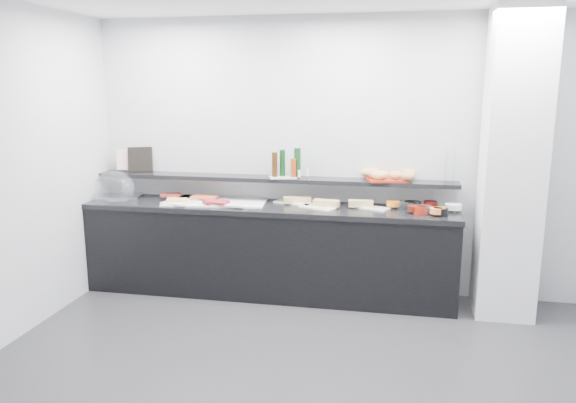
% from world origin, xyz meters
% --- Properties ---
extents(ground, '(5.00, 5.00, 0.00)m').
position_xyz_m(ground, '(0.00, 0.00, 0.00)').
color(ground, '#2D2D30').
rests_on(ground, ground).
extents(back_wall, '(5.00, 0.02, 2.70)m').
position_xyz_m(back_wall, '(0.00, 2.00, 1.35)').
color(back_wall, '#BABDC2').
rests_on(back_wall, ground).
extents(column, '(0.50, 0.50, 2.70)m').
position_xyz_m(column, '(1.50, 1.65, 1.35)').
color(column, white).
rests_on(column, ground).
extents(buffet_cabinet, '(3.60, 0.60, 0.85)m').
position_xyz_m(buffet_cabinet, '(-0.70, 1.70, 0.42)').
color(buffet_cabinet, black).
rests_on(buffet_cabinet, ground).
extents(counter_top, '(3.62, 0.62, 0.05)m').
position_xyz_m(counter_top, '(-0.70, 1.70, 0.88)').
color(counter_top, black).
rests_on(counter_top, buffet_cabinet).
extents(wall_shelf, '(3.60, 0.25, 0.04)m').
position_xyz_m(wall_shelf, '(-0.70, 1.88, 1.13)').
color(wall_shelf, black).
rests_on(wall_shelf, back_wall).
extents(cloche_base, '(0.48, 0.37, 0.04)m').
position_xyz_m(cloche_base, '(-2.26, 1.71, 0.92)').
color(cloche_base, silver).
rests_on(cloche_base, counter_top).
extents(cloche_dome, '(0.57, 0.48, 0.34)m').
position_xyz_m(cloche_dome, '(-2.28, 1.67, 1.03)').
color(cloche_dome, silver).
rests_on(cloche_dome, cloche_base).
extents(linen_runner, '(1.03, 0.57, 0.01)m').
position_xyz_m(linen_runner, '(-1.23, 1.71, 0.91)').
color(linen_runner, silver).
rests_on(linen_runner, counter_top).
extents(platter_meat_a, '(0.28, 0.19, 0.01)m').
position_xyz_m(platter_meat_a, '(-1.61, 1.82, 0.92)').
color(platter_meat_a, white).
rests_on(platter_meat_a, linen_runner).
extents(food_meat_a, '(0.23, 0.19, 0.02)m').
position_xyz_m(food_meat_a, '(-1.75, 1.81, 0.94)').
color(food_meat_a, maroon).
rests_on(food_meat_a, platter_meat_a).
extents(platter_salmon, '(0.28, 0.21, 0.01)m').
position_xyz_m(platter_salmon, '(-1.52, 1.82, 0.92)').
color(platter_salmon, white).
rests_on(platter_salmon, linen_runner).
extents(food_salmon, '(0.26, 0.17, 0.02)m').
position_xyz_m(food_salmon, '(-1.37, 1.78, 0.94)').
color(food_salmon, '#DB4F2C').
rests_on(food_salmon, platter_salmon).
extents(platter_cheese, '(0.31, 0.25, 0.01)m').
position_xyz_m(platter_cheese, '(-1.57, 1.54, 0.92)').
color(platter_cheese, white).
rests_on(platter_cheese, linen_runner).
extents(food_cheese, '(0.22, 0.18, 0.02)m').
position_xyz_m(food_cheese, '(-1.59, 1.58, 0.94)').
color(food_cheese, '#D9BD54').
rests_on(food_cheese, platter_cheese).
extents(platter_meat_b, '(0.34, 0.25, 0.01)m').
position_xyz_m(platter_meat_b, '(-1.04, 1.59, 0.92)').
color(platter_meat_b, white).
rests_on(platter_meat_b, linen_runner).
extents(food_meat_b, '(0.25, 0.18, 0.02)m').
position_xyz_m(food_meat_b, '(-1.18, 1.56, 0.94)').
color(food_meat_b, maroon).
rests_on(food_meat_b, platter_meat_b).
extents(sandwich_plate_left, '(0.42, 0.28, 0.01)m').
position_xyz_m(sandwich_plate_left, '(-0.47, 1.84, 0.91)').
color(sandwich_plate_left, white).
rests_on(sandwich_plate_left, counter_top).
extents(sandwich_food_left, '(0.28, 0.18, 0.06)m').
position_xyz_m(sandwich_food_left, '(-0.43, 1.82, 0.94)').
color(sandwich_food_left, '#E2C376').
rests_on(sandwich_food_left, sandwich_plate_left).
extents(tongs_left, '(0.16, 0.05, 0.01)m').
position_xyz_m(tongs_left, '(-0.42, 1.78, 0.92)').
color(tongs_left, silver).
rests_on(tongs_left, sandwich_plate_left).
extents(sandwich_plate_mid, '(0.37, 0.27, 0.01)m').
position_xyz_m(sandwich_plate_mid, '(-0.21, 1.66, 0.91)').
color(sandwich_plate_mid, white).
rests_on(sandwich_plate_mid, counter_top).
extents(sandwich_food_mid, '(0.25, 0.13, 0.06)m').
position_xyz_m(sandwich_food_mid, '(-0.13, 1.70, 0.94)').
color(sandwich_food_mid, tan).
rests_on(sandwich_food_mid, sandwich_plate_mid).
extents(tongs_mid, '(0.14, 0.09, 0.01)m').
position_xyz_m(tongs_mid, '(-0.12, 1.62, 0.92)').
color(tongs_mid, silver).
rests_on(tongs_mid, sandwich_plate_mid).
extents(sandwich_plate_right, '(0.39, 0.29, 0.01)m').
position_xyz_m(sandwich_plate_right, '(0.28, 1.75, 0.91)').
color(sandwich_plate_right, white).
rests_on(sandwich_plate_right, counter_top).
extents(sandwich_food_right, '(0.24, 0.11, 0.06)m').
position_xyz_m(sandwich_food_right, '(0.19, 1.76, 0.94)').
color(sandwich_food_right, tan).
rests_on(sandwich_food_right, sandwich_plate_right).
extents(tongs_right, '(0.16, 0.05, 0.01)m').
position_xyz_m(tongs_right, '(0.18, 1.71, 0.92)').
color(tongs_right, silver).
rests_on(tongs_right, sandwich_plate_right).
extents(bowl_glass_fruit, '(0.23, 0.23, 0.07)m').
position_xyz_m(bowl_glass_fruit, '(0.62, 1.79, 0.94)').
color(bowl_glass_fruit, silver).
rests_on(bowl_glass_fruit, counter_top).
extents(fill_glass_fruit, '(0.16, 0.16, 0.05)m').
position_xyz_m(fill_glass_fruit, '(0.49, 1.81, 0.95)').
color(fill_glass_fruit, orange).
rests_on(fill_glass_fruit, bowl_glass_fruit).
extents(bowl_black_jam, '(0.19, 0.19, 0.07)m').
position_xyz_m(bowl_black_jam, '(0.68, 1.81, 0.94)').
color(bowl_black_jam, black).
rests_on(bowl_black_jam, counter_top).
extents(fill_black_jam, '(0.15, 0.15, 0.05)m').
position_xyz_m(fill_black_jam, '(0.84, 1.86, 0.95)').
color(fill_black_jam, '#570C0D').
rests_on(fill_black_jam, bowl_black_jam).
extents(bowl_glass_cream, '(0.23, 0.23, 0.07)m').
position_xyz_m(bowl_glass_cream, '(1.00, 1.76, 0.94)').
color(bowl_glass_cream, silver).
rests_on(bowl_glass_cream, counter_top).
extents(fill_glass_cream, '(0.20, 0.20, 0.05)m').
position_xyz_m(fill_glass_cream, '(1.04, 1.77, 0.95)').
color(fill_glass_cream, white).
rests_on(fill_glass_cream, bowl_glass_cream).
extents(bowl_red_jam, '(0.16, 0.16, 0.07)m').
position_xyz_m(bowl_red_jam, '(0.74, 1.61, 0.94)').
color(bowl_red_jam, maroon).
rests_on(bowl_red_jam, counter_top).
extents(fill_red_jam, '(0.11, 0.11, 0.05)m').
position_xyz_m(fill_red_jam, '(0.67, 1.62, 0.95)').
color(fill_red_jam, '#54150C').
rests_on(fill_red_jam, bowl_red_jam).
extents(bowl_glass_salmon, '(0.20, 0.20, 0.07)m').
position_xyz_m(bowl_glass_salmon, '(0.76, 1.64, 0.94)').
color(bowl_glass_salmon, silver).
rests_on(bowl_glass_salmon, counter_top).
extents(fill_glass_salmon, '(0.14, 0.14, 0.05)m').
position_xyz_m(fill_glass_salmon, '(0.88, 1.56, 0.95)').
color(fill_glass_salmon, orange).
rests_on(fill_glass_salmon, bowl_glass_salmon).
extents(bowl_black_fruit, '(0.14, 0.14, 0.07)m').
position_xyz_m(bowl_black_fruit, '(0.92, 1.57, 0.94)').
color(bowl_black_fruit, black).
rests_on(bowl_black_fruit, counter_top).
extents(fill_black_fruit, '(0.13, 0.13, 0.05)m').
position_xyz_m(fill_black_fruit, '(0.90, 1.58, 0.95)').
color(fill_black_fruit, orange).
rests_on(fill_black_fruit, bowl_black_fruit).
extents(framed_print, '(0.26, 0.16, 0.26)m').
position_xyz_m(framed_print, '(-2.12, 1.93, 1.28)').
color(framed_print, black).
rests_on(framed_print, wall_shelf).
extents(print_art, '(0.20, 0.10, 0.22)m').
position_xyz_m(print_art, '(-2.27, 1.92, 1.28)').
color(print_art, beige).
rests_on(print_art, framed_print).
extents(condiment_tray, '(0.30, 0.24, 0.01)m').
position_xyz_m(condiment_tray, '(-0.58, 1.84, 1.16)').
color(condiment_tray, silver).
rests_on(condiment_tray, wall_shelf).
extents(bottle_green_a, '(0.06, 0.06, 0.26)m').
position_xyz_m(bottle_green_a, '(-0.59, 1.89, 1.29)').
color(bottle_green_a, '#0E3412').
rests_on(bottle_green_a, condiment_tray).
extents(bottle_brown, '(0.06, 0.06, 0.24)m').
position_xyz_m(bottle_brown, '(-0.66, 1.83, 1.28)').
color(bottle_brown, '#371F0A').
rests_on(bottle_brown, condiment_tray).
extents(bottle_green_b, '(0.07, 0.07, 0.28)m').
position_xyz_m(bottle_green_b, '(-0.44, 1.90, 1.30)').
color(bottle_green_b, '#103B17').
rests_on(bottle_green_b, condiment_tray).
extents(bottle_hot, '(0.06, 0.06, 0.18)m').
position_xyz_m(bottle_hot, '(-0.47, 1.84, 1.25)').
color(bottle_hot, '#AF310C').
rests_on(bottle_hot, condiment_tray).
extents(shaker_salt, '(0.04, 0.04, 0.07)m').
position_xyz_m(shaker_salt, '(-0.35, 1.92, 1.20)').
color(shaker_salt, white).
rests_on(shaker_salt, condiment_tray).
extents(shaker_pepper, '(0.03, 0.03, 0.07)m').
position_xyz_m(shaker_pepper, '(-0.42, 1.85, 1.20)').
color(shaker_pepper, white).
rests_on(shaker_pepper, condiment_tray).
extents(bread_tray, '(0.41, 0.34, 0.02)m').
position_xyz_m(bread_tray, '(0.43, 1.87, 1.16)').
color(bread_tray, '#A52411').
rests_on(bread_tray, wall_shelf).
extents(bread_roll_nw, '(0.17, 0.13, 0.08)m').
position_xyz_m(bread_roll_nw, '(0.25, 1.97, 1.21)').
color(bread_roll_nw, tan).
rests_on(bread_roll_nw, bread_tray).
extents(bread_roll_n, '(0.13, 0.09, 0.08)m').
position_xyz_m(bread_roll_n, '(0.29, 1.97, 1.21)').
color(bread_roll_n, '#CE814E').
rests_on(bread_roll_n, bread_tray).
extents(bread_roll_ne, '(0.16, 0.14, 0.08)m').
position_xyz_m(bread_roll_ne, '(0.62, 1.97, 1.21)').
color(bread_roll_ne, tan).
rests_on(bread_roll_ne, bread_tray).
extents(bread_roll_sw, '(0.15, 0.12, 0.08)m').
position_xyz_m(bread_roll_sw, '(0.38, 1.85, 1.21)').
color(bread_roll_sw, '#D8B052').
rests_on(bread_roll_sw, bread_tray).
extents(bread_roll_s, '(0.15, 0.12, 0.08)m').
position_xyz_m(bread_roll_s, '(0.34, 1.79, 1.21)').
color(bread_roll_s, '#D6AB51').
rests_on(bread_roll_s, bread_tray).
extents(bread_roll_se, '(0.15, 0.11, 0.08)m').
position_xyz_m(bread_roll_se, '(0.62, 1.81, 1.21)').
color(bread_roll_se, '#C9884C').
rests_on(bread_roll_se, bread_tray).
extents(bread_roll_midw, '(0.16, 0.12, 0.08)m').
position_xyz_m(bread_roll_midw, '(0.31, 1.86, 1.21)').
color(bread_roll_midw, '#CE844E').
rests_on(bread_roll_midw, bread_tray).
extents(bread_roll_mide, '(0.15, 0.12, 0.08)m').
position_xyz_m(bread_roll_mide, '(0.50, 1.85, 1.21)').
color(bread_roll_mide, tan).
rests_on(bread_roll_mide, bread_tray).
extents(carafe, '(0.12, 0.12, 0.30)m').
position_xyz_m(carafe, '(1.00, 1.91, 1.30)').
color(carafe, silver).
rests_on(carafe, wall_shelf).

